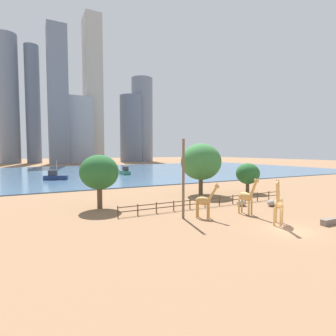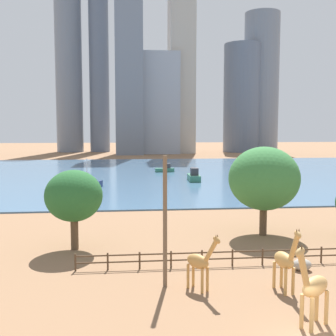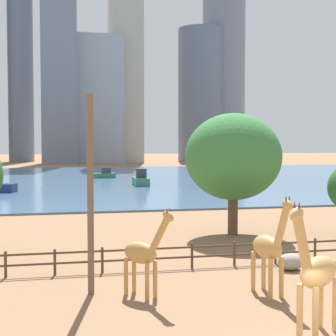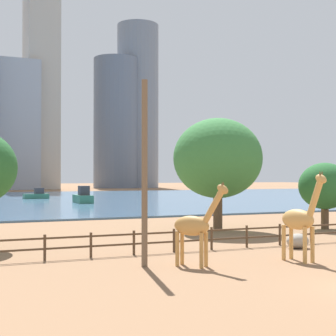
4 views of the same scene
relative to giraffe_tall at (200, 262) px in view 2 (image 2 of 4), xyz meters
name	(u,v)px [view 2 (image 2 of 4)]	position (x,y,z in m)	size (l,w,h in m)	color
ground_plane	(165,172)	(4.54, 72.56, -1.90)	(400.00, 400.00, 0.00)	#8C6647
harbor_water	(166,173)	(4.54, 69.56, -1.80)	(180.00, 86.00, 0.20)	#476B8C
giraffe_tall	(200,262)	(0.00, 0.00, 0.00)	(2.11, 2.54, 3.98)	#C18C47
giraffe_companion	(313,287)	(5.05, -5.62, 0.31)	(2.75, 2.13, 4.75)	tan
giraffe_young	(285,260)	(5.39, -0.84, 0.18)	(1.12, 2.84, 4.48)	tan
utility_pole	(165,222)	(-2.16, 0.91, 2.46)	(0.28, 0.28, 8.73)	brown
boulder_near_fence	(302,265)	(8.25, 3.03, -1.47)	(1.36, 1.15, 0.86)	gray
enclosure_fence	(241,256)	(4.07, 4.56, -1.14)	(26.12, 0.14, 1.30)	#4C3826
tree_left_large	(264,179)	(8.71, 13.40, 3.69)	(6.89, 6.89, 8.72)	brown
tree_center_broad	(74,196)	(-9.17, 10.24, 2.78)	(4.95, 4.95, 6.94)	brown
boat_ferry	(194,176)	(8.56, 54.53, -0.83)	(2.40, 5.94, 2.57)	#337259
boat_sailboat	(85,182)	(-11.85, 47.96, -0.86)	(5.93, 3.58, 5.03)	navy
boat_tug	(165,169)	(4.51, 71.63, -1.05)	(4.49, 1.92, 1.93)	#337259
skyline_tower_needle	(129,54)	(-3.06, 140.39, 37.15)	(10.60, 11.18, 78.10)	slate
skyline_block_central	(69,63)	(-28.74, 161.79, 36.48)	(11.40, 11.40, 76.77)	slate
skyline_tower_glass	(242,99)	(45.96, 154.23, 21.24)	(16.15, 16.15, 46.28)	slate
skyline_block_left	(99,68)	(-15.79, 161.49, 34.31)	(8.52, 8.52, 72.44)	slate
skyline_block_right	(158,104)	(8.68, 145.01, 18.33)	(16.68, 10.14, 40.48)	#939EAD
skyline_tower_short	(261,83)	(55.00, 156.39, 28.14)	(15.24, 15.24, 60.10)	slate
skyline_block_wide	(181,41)	(18.78, 150.81, 44.41)	(10.00, 15.80, 92.64)	#ADA89E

